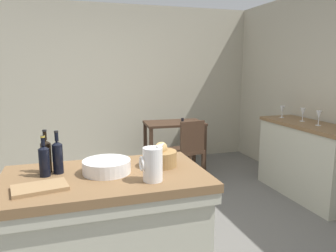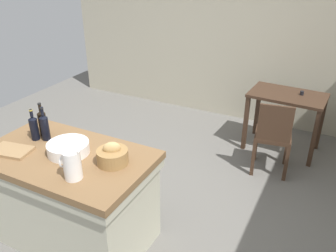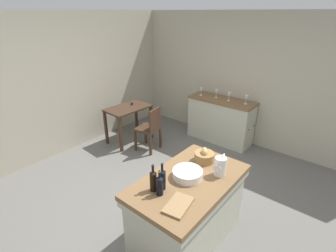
% 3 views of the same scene
% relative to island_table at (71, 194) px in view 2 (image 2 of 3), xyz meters
% --- Properties ---
extents(ground_plane, '(6.76, 6.76, 0.00)m').
position_rel_island_table_xyz_m(ground_plane, '(0.32, 0.60, -0.47)').
color(ground_plane, '#66635E').
extents(wall_back, '(5.32, 0.12, 2.60)m').
position_rel_island_table_xyz_m(wall_back, '(0.32, 3.20, 0.83)').
color(wall_back, '#B2AA93').
rests_on(wall_back, ground).
extents(island_table, '(1.41, 0.84, 0.87)m').
position_rel_island_table_xyz_m(island_table, '(0.00, 0.00, 0.00)').
color(island_table, brown).
rests_on(island_table, ground).
extents(writing_desk, '(0.93, 0.61, 0.82)m').
position_rel_island_table_xyz_m(writing_desk, '(1.33, 2.47, 0.17)').
color(writing_desk, '#3D281C').
rests_on(writing_desk, ground).
extents(wooden_chair, '(0.46, 0.46, 0.90)m').
position_rel_island_table_xyz_m(wooden_chair, '(1.32, 1.85, 0.02)').
color(wooden_chair, '#3D281C').
rests_on(wooden_chair, ground).
extents(pitcher, '(0.17, 0.13, 0.27)m').
position_rel_island_table_xyz_m(pitcher, '(0.28, -0.22, 0.52)').
color(pitcher, white).
rests_on(pitcher, island_table).
extents(wash_bowl, '(0.34, 0.34, 0.09)m').
position_rel_island_table_xyz_m(wash_bowl, '(0.01, 0.03, 0.45)').
color(wash_bowl, white).
rests_on(wash_bowl, island_table).
extents(bread_basket, '(0.24, 0.24, 0.19)m').
position_rel_island_table_xyz_m(bread_basket, '(0.42, 0.07, 0.47)').
color(bread_basket, olive).
rests_on(bread_basket, island_table).
extents(cutting_board, '(0.35, 0.26, 0.02)m').
position_rel_island_table_xyz_m(cutting_board, '(-0.42, -0.17, 0.41)').
color(cutting_board, '#99754C').
rests_on(cutting_board, island_table).
extents(wine_bottle_dark, '(0.07, 0.07, 0.31)m').
position_rel_island_table_xyz_m(wine_bottle_dark, '(-0.31, 0.12, 0.52)').
color(wine_bottle_dark, black).
rests_on(wine_bottle_dark, island_table).
extents(wine_bottle_amber, '(0.07, 0.07, 0.31)m').
position_rel_island_table_xyz_m(wine_bottle_amber, '(-0.39, 0.18, 0.52)').
color(wine_bottle_amber, black).
rests_on(wine_bottle_amber, island_table).
extents(wine_bottle_green, '(0.07, 0.07, 0.28)m').
position_rel_island_table_xyz_m(wine_bottle_green, '(-0.40, 0.08, 0.51)').
color(wine_bottle_green, black).
rests_on(wine_bottle_green, island_table).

